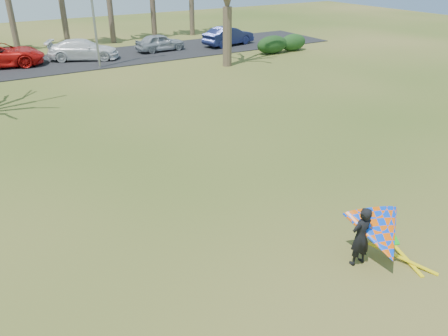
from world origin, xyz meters
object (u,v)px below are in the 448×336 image
car_3 (83,50)px  kite_flyer (379,235)px  car_5 (228,36)px  streetlight (94,0)px  car_4 (160,42)px

car_3 → kite_flyer: 27.92m
car_5 → kite_flyer: size_ratio=1.97×
streetlight → car_3: size_ratio=1.58×
car_5 → kite_flyer: (-12.43, -27.19, 0.01)m
car_4 → kite_flyer: bearing=164.4°
car_3 → car_4: bearing=-65.0°
car_4 → car_5: 6.11m
streetlight → car_4: size_ratio=2.01×
car_4 → kite_flyer: (-6.38, -27.97, 0.11)m
streetlight → kite_flyer: size_ratio=3.35×
streetlight → car_3: (-0.40, 3.07, -3.67)m
car_3 → car_5: (12.27, -0.74, 0.04)m
streetlight → kite_flyer: (-0.56, -24.85, -3.62)m
kite_flyer → car_4: bearing=77.2°
car_3 → streetlight: bearing=-148.1°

